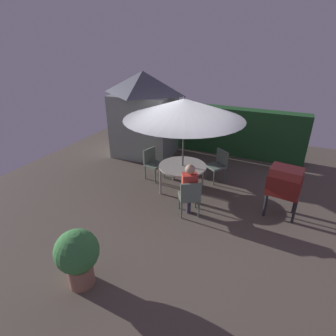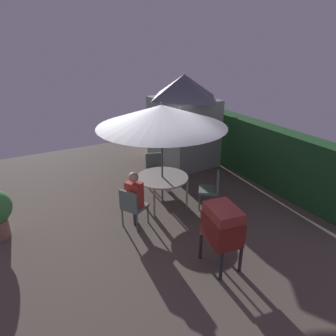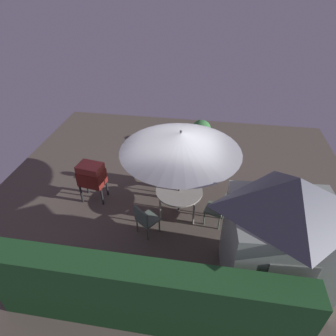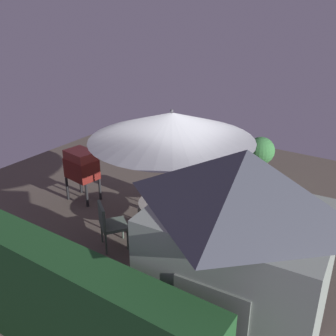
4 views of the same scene
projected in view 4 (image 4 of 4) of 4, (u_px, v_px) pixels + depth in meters
name	position (u px, v px, depth m)	size (l,w,h in m)	color
ground_plane	(172.00, 223.00, 8.06)	(11.00, 11.00, 0.00)	brown
hedge_backdrop	(26.00, 287.00, 5.06)	(5.63, 0.51, 1.64)	#1E4C23
garden_shed	(238.00, 260.00, 4.56)	(2.20, 1.84, 2.83)	gray
patio_table	(171.00, 204.00, 7.41)	(1.26, 1.26, 0.73)	#B2ADA3
patio_umbrella	(172.00, 126.00, 6.80)	(2.96, 2.96, 2.53)	#4C4C51
bbq_grill	(81.00, 166.00, 8.71)	(0.77, 0.60, 1.20)	maroon
chair_near_shed	(175.00, 185.00, 8.56)	(0.63, 0.63, 0.90)	slate
chair_far_side	(109.00, 223.00, 7.10)	(0.65, 0.65, 0.90)	slate
chair_toward_hedge	(213.00, 236.00, 6.70)	(0.57, 0.57, 0.90)	slate
potted_plant_by_shed	(260.00, 154.00, 10.03)	(0.71, 0.71, 1.06)	#936651
person_in_red	(175.00, 175.00, 8.38)	(0.41, 0.38, 1.26)	#CC3D33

